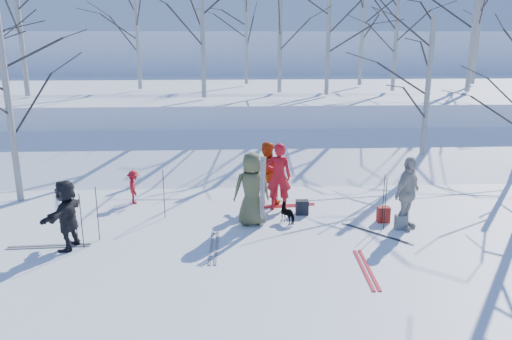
{
  "coord_description": "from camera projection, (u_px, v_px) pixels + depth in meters",
  "views": [
    {
      "loc": [
        -0.62,
        -11.33,
        4.8
      ],
      "look_at": [
        0.0,
        1.5,
        1.3
      ],
      "focal_mm": 35.0,
      "sensor_mm": 36.0,
      "label": 1
    }
  ],
  "objects": [
    {
      "name": "ski_pole_f",
      "position": [
        385.0,
        204.0,
        12.56
      ],
      "size": [
        0.02,
        0.02,
        1.34
      ],
      "primitive_type": "cylinder",
      "color": "black",
      "rests_on": "ground"
    },
    {
      "name": "ski_pair_d",
      "position": [
        49.0,
        246.0,
        11.66
      ],
      "size": [
        0.38,
        1.92,
        0.02
      ],
      "primitive_type": null,
      "rotation": [
        0.0,
        0.0,
        1.62
      ],
      "color": "silver",
      "rests_on": "ground"
    },
    {
      "name": "ski_pair_b",
      "position": [
        366.0,
        269.0,
        10.52
      ],
      "size": [
        0.34,
        1.91,
        0.02
      ],
      "primitive_type": null,
      "rotation": [
        0.0,
        0.0,
        -0.04
      ],
      "color": "red",
      "rests_on": "ground"
    },
    {
      "name": "birch_plateau_e",
      "position": [
        137.0,
        37.0,
        23.98
      ],
      "size": [
        4.1,
        4.1,
        5.0
      ],
      "primitive_type": null,
      "color": "silver",
      "rests_on": "snow_plateau"
    },
    {
      "name": "birch_edge_e",
      "position": [
        427.0,
        95.0,
        17.63
      ],
      "size": [
        4.42,
        4.42,
        5.45
      ],
      "primitive_type": null,
      "color": "silver",
      "rests_on": "ground"
    },
    {
      "name": "ski_pair_a",
      "position": [
        376.0,
        233.0,
        12.41
      ],
      "size": [
        2.1,
        2.1,
        0.02
      ],
      "primitive_type": null,
      "rotation": [
        0.0,
        0.0,
        0.75
      ],
      "color": "silver",
      "rests_on": "ground"
    },
    {
      "name": "birch_plateau_g",
      "position": [
        246.0,
        35.0,
        26.45
      ],
      "size": [
        4.22,
        4.22,
        5.17
      ],
      "primitive_type": null,
      "color": "silver",
      "rests_on": "snow_plateau"
    },
    {
      "name": "backpack_red",
      "position": [
        383.0,
        214.0,
        13.15
      ],
      "size": [
        0.32,
        0.22,
        0.42
      ],
      "primitive_type": "cube",
      "color": "#A12018",
      "rests_on": "ground"
    },
    {
      "name": "dog",
      "position": [
        288.0,
        213.0,
        13.11
      ],
      "size": [
        0.58,
        0.68,
        0.53
      ],
      "primitive_type": "imported",
      "rotation": [
        0.0,
        0.0,
        3.73
      ],
      "color": "black",
      "rests_on": "ground"
    },
    {
      "name": "skier_red_north",
      "position": [
        279.0,
        177.0,
        13.91
      ],
      "size": [
        0.73,
        0.5,
        1.93
      ],
      "primitive_type": "imported",
      "rotation": [
        0.0,
        0.0,
        3.08
      ],
      "color": "red",
      "rests_on": "ground"
    },
    {
      "name": "birch_plateau_k",
      "position": [
        396.0,
        36.0,
        23.12
      ],
      "size": [
        4.11,
        4.11,
        5.02
      ],
      "primitive_type": null,
      "color": "silver",
      "rests_on": "snow_plateau"
    },
    {
      "name": "backpack_grey",
      "position": [
        401.0,
        222.0,
        12.67
      ],
      "size": [
        0.3,
        0.2,
        0.38
      ],
      "primitive_type": "cube",
      "color": "slate",
      "rests_on": "ground"
    },
    {
      "name": "ski_pole_a",
      "position": [
        81.0,
        221.0,
        11.39
      ],
      "size": [
        0.02,
        0.02,
        1.34
      ],
      "primitive_type": "cylinder",
      "color": "black",
      "rests_on": "ground"
    },
    {
      "name": "birch_plateau_c",
      "position": [
        202.0,
        23.0,
        20.48
      ],
      "size": [
        4.88,
        4.88,
        6.12
      ],
      "primitive_type": null,
      "color": "silver",
      "rests_on": "snow_plateau"
    },
    {
      "name": "ski_pair_f",
      "position": [
        273.0,
        207.0,
        14.34
      ],
      "size": [
        0.59,
        1.94,
        0.02
      ],
      "primitive_type": null,
      "rotation": [
        0.0,
        0.0,
        1.67
      ],
      "color": "red",
      "rests_on": "ground"
    },
    {
      "name": "ski_pole_h",
      "position": [
        164.0,
        194.0,
        13.32
      ],
      "size": [
        0.02,
        0.02,
        1.34
      ],
      "primitive_type": "cylinder",
      "color": "black",
      "rests_on": "ground"
    },
    {
      "name": "upright_ski_left",
      "position": [
        261.0,
        192.0,
        12.58
      ],
      "size": [
        0.07,
        0.16,
        1.9
      ],
      "primitive_type": "cube",
      "rotation": [
        0.07,
        0.0,
        0.01
      ],
      "color": "silver",
      "rests_on": "ground"
    },
    {
      "name": "skier_redor_behind",
      "position": [
        266.0,
        173.0,
        14.46
      ],
      "size": [
        0.98,
        0.81,
        1.83
      ],
      "primitive_type": "imported",
      "rotation": [
        0.0,
        0.0,
        3.01
      ],
      "color": "#CF460F",
      "rests_on": "ground"
    },
    {
      "name": "skier_grey_west",
      "position": [
        67.0,
        215.0,
        11.39
      ],
      "size": [
        0.78,
        1.59,
        1.64
      ],
      "primitive_type": "imported",
      "rotation": [
        0.0,
        0.0,
        4.51
      ],
      "color": "black",
      "rests_on": "ground"
    },
    {
      "name": "backpack_dark",
      "position": [
        302.0,
        207.0,
        13.72
      ],
      "size": [
        0.34,
        0.24,
        0.4
      ],
      "primitive_type": "cube",
      "color": "black",
      "rests_on": "ground"
    },
    {
      "name": "birch_plateau_b",
      "position": [
        328.0,
        34.0,
        21.62
      ],
      "size": [
        4.27,
        4.27,
        5.24
      ],
      "primitive_type": null,
      "color": "silver",
      "rests_on": "snow_plateau"
    },
    {
      "name": "birch_edge_a",
      "position": [
        9.0,
        109.0,
        14.19
      ],
      "size": [
        4.44,
        4.44,
        5.49
      ],
      "primitive_type": null,
      "color": "silver",
      "rests_on": "ground"
    },
    {
      "name": "skier_cream_east",
      "position": [
        407.0,
        193.0,
        12.54
      ],
      "size": [
        1.11,
        1.09,
        1.88
      ],
      "primitive_type": "imported",
      "rotation": [
        0.0,
        0.0,
        0.76
      ],
      "color": "beige",
      "rests_on": "ground"
    },
    {
      "name": "ski_pair_e",
      "position": [
        283.0,
        206.0,
        14.42
      ],
      "size": [
        0.63,
        1.95,
        0.02
      ],
      "primitive_type": null,
      "rotation": [
        0.0,
        0.0,
        1.69
      ],
      "color": "red",
      "rests_on": "ground"
    },
    {
      "name": "skier_red_seated",
      "position": [
        134.0,
        187.0,
        14.55
      ],
      "size": [
        0.51,
        0.71,
        0.99
      ],
      "primitive_type": "imported",
      "rotation": [
        0.0,
        0.0,
        1.82
      ],
      "color": "red",
      "rests_on": "ground"
    },
    {
      "name": "ski_pole_g",
      "position": [
        278.0,
        179.0,
        14.72
      ],
      "size": [
        0.02,
        0.02,
        1.34
      ],
      "primitive_type": "cylinder",
      "color": "black",
      "rests_on": "ground"
    },
    {
      "name": "skier_olive_center",
      "position": [
        252.0,
        189.0,
        12.8
      ],
      "size": [
        0.99,
        0.69,
        1.92
      ],
      "primitive_type": "imported",
      "rotation": [
        0.0,
        0.0,
        3.23
      ],
      "color": "#4F5131",
      "rests_on": "ground"
    },
    {
      "name": "birch_plateau_i",
      "position": [
        480.0,
        19.0,
        26.29
      ],
      "size": [
        5.37,
        5.37,
        6.81
      ],
      "primitive_type": null,
      "color": "silver",
      "rests_on": "snow_plateau"
    },
    {
      "name": "birch_plateau_a",
      "position": [
        280.0,
        31.0,
        22.45
      ],
      "size": [
        4.43,
        4.43,
        5.47
      ],
      "primitive_type": null,
      "color": "silver",
      "rests_on": "snow_plateau"
    },
    {
      "name": "ski_pair_c",
      "position": [
        214.0,
        247.0,
        11.61
      ],
      "size": [
        0.24,
        1.9,
        0.02
      ],
      "primitive_type": null,
      "rotation": [
        0.0,
        0.0,
        -0.01
      ],
      "color": "silver",
      "rests_on": "ground"
    },
    {
      "name": "birch_plateau_j",
      "position": [
        18.0,
        10.0,
        20.88
      ],
      "size": [
        5.61,
        5.61,
        7.16
      ],
      "primitive_type": null,
      "color": "silver",
      "rests_on": "snow_plateau"
    },
    {
      "name": "ski_pole_c",
      "position": [
        76.0,
        216.0,
        11.7
      ],
      "size": [
        0.02,
        0.02,
        1.34
      ],
      "primitive_type": "cylinder",
      "color": "black",
      "rests_on": "ground"
    },
    {
      "name": "snow_ramp",
      "position": [
        249.0,
        161.0,
        18.91
      ],
      "size": [
        70.0,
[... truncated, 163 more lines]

